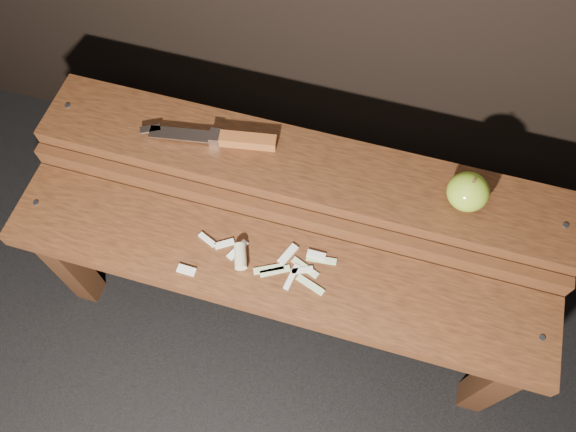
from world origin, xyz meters
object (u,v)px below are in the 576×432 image
(knife, at_px, (230,139))
(bench_front_tier, at_px, (273,282))
(bench_rear_tier, at_px, (301,184))
(apple, at_px, (468,192))

(knife, bearing_deg, bench_front_tier, -55.20)
(bench_front_tier, relative_size, bench_rear_tier, 1.00)
(bench_rear_tier, xyz_separation_m, knife, (-0.17, 0.01, 0.10))
(apple, bearing_deg, knife, 179.16)
(bench_front_tier, distance_m, bench_rear_tier, 0.23)
(bench_front_tier, bearing_deg, knife, 124.80)
(knife, bearing_deg, apple, -0.84)
(bench_front_tier, xyz_separation_m, bench_rear_tier, (0.00, 0.23, 0.06))
(knife, bearing_deg, bench_rear_tier, -4.11)
(apple, distance_m, knife, 0.52)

